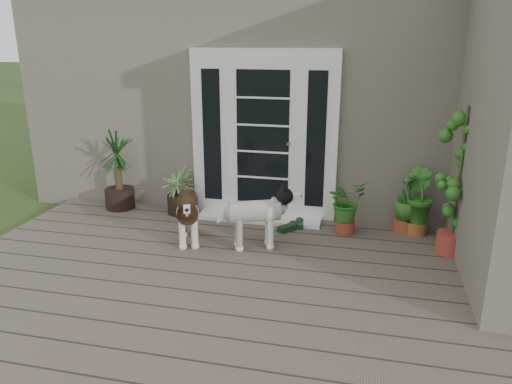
# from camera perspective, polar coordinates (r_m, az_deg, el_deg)

# --- Properties ---
(deck) EXTENTS (6.20, 4.60, 0.12)m
(deck) POSITION_cam_1_polar(r_m,az_deg,el_deg) (4.66, -2.64, -12.58)
(deck) COLOR #6B5B4C
(deck) RESTS_ON ground
(house_main) EXTENTS (7.40, 4.00, 3.10)m
(house_main) POSITION_cam_1_polar(r_m,az_deg,el_deg) (8.24, 5.38, 11.61)
(house_main) COLOR #665E54
(house_main) RESTS_ON ground
(door_unit) EXTENTS (1.90, 0.14, 2.15)m
(door_unit) POSITION_cam_1_polar(r_m,az_deg,el_deg) (6.33, 0.87, 6.62)
(door_unit) COLOR white
(door_unit) RESTS_ON deck
(door_step) EXTENTS (1.60, 0.40, 0.05)m
(door_step) POSITION_cam_1_polar(r_m,az_deg,el_deg) (6.42, 0.45, -2.95)
(door_step) COLOR white
(door_step) RESTS_ON deck
(brindle_dog) EXTENTS (0.58, 0.83, 0.64)m
(brindle_dog) POSITION_cam_1_polar(r_m,az_deg,el_deg) (5.65, -7.92, -2.86)
(brindle_dog) COLOR #332112
(brindle_dog) RESTS_ON deck
(white_dog) EXTENTS (0.83, 0.59, 0.64)m
(white_dog) POSITION_cam_1_polar(r_m,az_deg,el_deg) (5.47, -0.17, -3.40)
(white_dog) COLOR beige
(white_dog) RESTS_ON deck
(spider_plant) EXTENTS (0.84, 0.84, 0.69)m
(spider_plant) POSITION_cam_1_polar(r_m,az_deg,el_deg) (6.63, -8.68, 0.44)
(spider_plant) COLOR #84A666
(spider_plant) RESTS_ON deck
(yucca) EXTENTS (1.01, 1.01, 1.10)m
(yucca) POSITION_cam_1_polar(r_m,az_deg,el_deg) (6.95, -15.79, 2.51)
(yucca) COLOR #103217
(yucca) RESTS_ON deck
(herb_a) EXTENTS (0.65, 0.65, 0.58)m
(herb_a) POSITION_cam_1_polar(r_m,az_deg,el_deg) (5.98, 10.39, -2.10)
(herb_a) COLOR #1B601F
(herb_a) RESTS_ON deck
(herb_b) EXTENTS (0.55, 0.55, 0.59)m
(herb_b) POSITION_cam_1_polar(r_m,az_deg,el_deg) (6.18, 18.19, -2.06)
(herb_b) COLOR #174B15
(herb_b) RESTS_ON deck
(herb_c) EXTENTS (0.48, 0.48, 0.59)m
(herb_c) POSITION_cam_1_polar(r_m,az_deg,el_deg) (6.22, 17.12, -1.82)
(herb_c) COLOR #24601B
(herb_c) RESTS_ON deck
(sapling) EXTENTS (0.55, 0.55, 1.68)m
(sapling) POSITION_cam_1_polar(r_m,az_deg,el_deg) (5.60, 22.53, 1.32)
(sapling) COLOR #19571E
(sapling) RESTS_ON deck
(clog_left) EXTENTS (0.16, 0.28, 0.08)m
(clog_left) POSITION_cam_1_polar(r_m,az_deg,el_deg) (6.20, 5.09, -3.68)
(clog_left) COLOR #13311B
(clog_left) RESTS_ON deck
(clog_right) EXTENTS (0.30, 0.33, 0.09)m
(clog_right) POSITION_cam_1_polar(r_m,az_deg,el_deg) (6.05, 3.72, -4.10)
(clog_right) COLOR black
(clog_right) RESTS_ON deck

